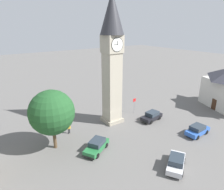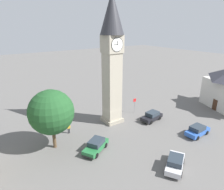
% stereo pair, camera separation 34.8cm
% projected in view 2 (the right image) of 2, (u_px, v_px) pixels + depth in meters
% --- Properties ---
extents(ground_plane, '(200.00, 200.00, 0.00)m').
position_uv_depth(ground_plane, '(112.00, 121.00, 33.96)').
color(ground_plane, '#605E5B').
extents(clock_tower, '(3.59, 3.59, 20.37)m').
position_uv_depth(clock_tower, '(112.00, 50.00, 30.01)').
color(clock_tower, gray).
rests_on(clock_tower, ground).
extents(car_blue_kerb, '(4.33, 2.28, 1.53)m').
position_uv_depth(car_blue_kerb, '(152.00, 116.00, 33.96)').
color(car_blue_kerb, black).
rests_on(car_blue_kerb, ground).
extents(car_silver_kerb, '(4.40, 3.59, 1.53)m').
position_uv_depth(car_silver_kerb, '(175.00, 163.00, 22.47)').
color(car_silver_kerb, silver).
rests_on(car_silver_kerb, ground).
extents(car_red_corner, '(4.20, 1.95, 1.53)m').
position_uv_depth(car_red_corner, '(198.00, 130.00, 29.36)').
color(car_red_corner, '#2D5BB7').
rests_on(car_red_corner, ground).
extents(car_white_side, '(4.42, 3.53, 1.53)m').
position_uv_depth(car_white_side, '(96.00, 145.00, 25.70)').
color(car_white_side, '#236B38').
rests_on(car_white_side, ground).
extents(pedestrian, '(0.55, 0.27, 1.69)m').
position_uv_depth(pedestrian, '(69.00, 127.00, 29.80)').
color(pedestrian, black).
rests_on(pedestrian, ground).
extents(tree, '(5.77, 5.77, 8.02)m').
position_uv_depth(tree, '(51.00, 112.00, 25.00)').
color(tree, brown).
rests_on(tree, ground).
extents(road_sign, '(0.60, 0.07, 2.80)m').
position_uv_depth(road_sign, '(135.00, 103.00, 36.55)').
color(road_sign, gray).
rests_on(road_sign, ground).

